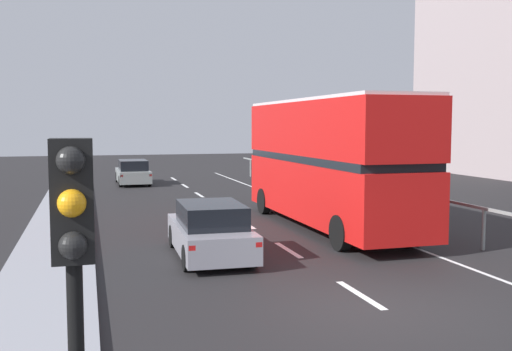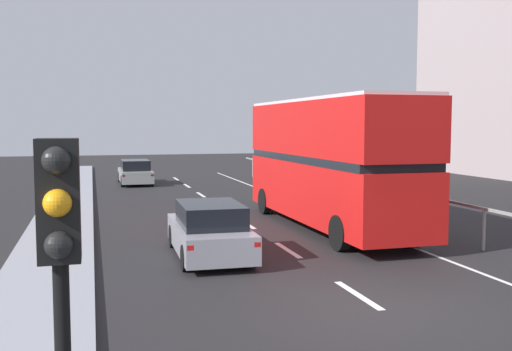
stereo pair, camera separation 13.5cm
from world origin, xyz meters
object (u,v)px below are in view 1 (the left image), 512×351
(hatchback_car_near, at_px, (210,231))
(sedan_car_ahead, at_px, (133,173))
(double_decker_bus_red, at_px, (328,160))
(traffic_signal_pole, at_px, (74,250))

(hatchback_car_near, xyz_separation_m, sedan_car_ahead, (-0.52, 20.25, -0.01))
(double_decker_bus_red, xyz_separation_m, hatchback_car_near, (-4.72, -3.29, -1.63))
(double_decker_bus_red, distance_m, traffic_signal_pole, 16.10)
(double_decker_bus_red, bearing_deg, traffic_signal_pole, -119.98)
(hatchback_car_near, distance_m, sedan_car_ahead, 20.26)
(hatchback_car_near, distance_m, traffic_signal_pole, 11.36)
(traffic_signal_pole, height_order, sedan_car_ahead, traffic_signal_pole)
(hatchback_car_near, height_order, traffic_signal_pole, traffic_signal_pole)
(traffic_signal_pole, relative_size, sedan_car_ahead, 0.73)
(sedan_car_ahead, bearing_deg, hatchback_car_near, -88.98)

